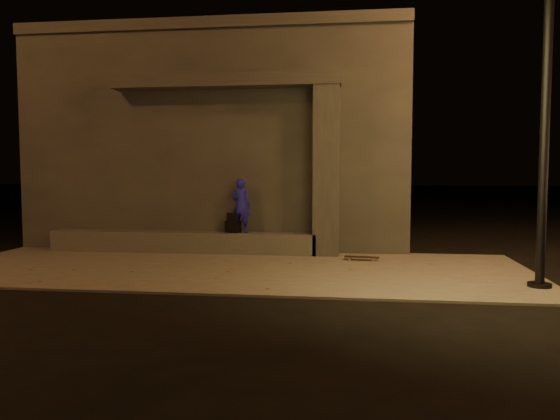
# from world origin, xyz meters

# --- Properties ---
(ground) EXTENTS (120.00, 120.00, 0.00)m
(ground) POSITION_xyz_m (0.00, 0.00, 0.00)
(ground) COLOR black
(ground) RESTS_ON ground
(sidewalk) EXTENTS (11.00, 4.40, 0.04)m
(sidewalk) POSITION_xyz_m (0.00, 2.00, 0.02)
(sidewalk) COLOR #615B55
(sidewalk) RESTS_ON ground
(building) EXTENTS (9.00, 5.10, 5.22)m
(building) POSITION_xyz_m (-1.00, 6.49, 2.61)
(building) COLOR #373532
(building) RESTS_ON ground
(ledge) EXTENTS (6.00, 0.55, 0.45)m
(ledge) POSITION_xyz_m (-1.50, 3.75, 0.27)
(ledge) COLOR #514F49
(ledge) RESTS_ON sidewalk
(column) EXTENTS (0.55, 0.55, 3.60)m
(column) POSITION_xyz_m (1.70, 3.75, 1.84)
(column) COLOR #373532
(column) RESTS_ON sidewalk
(canopy) EXTENTS (5.00, 0.70, 0.28)m
(canopy) POSITION_xyz_m (-0.50, 3.80, 3.78)
(canopy) COLOR #373532
(canopy) RESTS_ON column
(skateboarder) EXTENTS (0.46, 0.32, 1.19)m
(skateboarder) POSITION_xyz_m (-0.17, 3.75, 1.09)
(skateboarder) COLOR #1F1BB4
(skateboarder) RESTS_ON ledge
(backpack) EXTENTS (0.36, 0.30, 0.44)m
(backpack) POSITION_xyz_m (-0.34, 3.75, 0.64)
(backpack) COLOR black
(backpack) RESTS_ON ledge
(skateboard) EXTENTS (0.71, 0.26, 0.08)m
(skateboard) POSITION_xyz_m (2.46, 3.10, 0.10)
(skateboard) COLOR black
(skateboard) RESTS_ON sidewalk
(street_lamp_0) EXTENTS (0.36, 0.36, 6.63)m
(street_lamp_0) POSITION_xyz_m (5.17, 0.93, 3.78)
(street_lamp_0) COLOR black
(street_lamp_0) RESTS_ON ground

